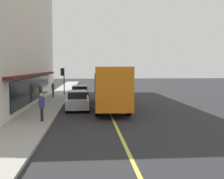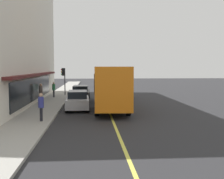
{
  "view_description": "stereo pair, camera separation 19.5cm",
  "coord_description": "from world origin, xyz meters",
  "px_view_note": "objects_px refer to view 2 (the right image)",
  "views": [
    {
      "loc": [
        -24.87,
        1.59,
        3.47
      ],
      "look_at": [
        -1.7,
        -0.35,
        1.6
      ],
      "focal_mm": 44.8,
      "sensor_mm": 36.0,
      "label": 1
    },
    {
      "loc": [
        -24.89,
        1.4,
        3.47
      ],
      "look_at": [
        -1.7,
        -0.35,
        1.6
      ],
      "focal_mm": 44.8,
      "sensor_mm": 36.0,
      "label": 2
    }
  ],
  "objects_px": {
    "car_black": "(81,93)",
    "car_maroon": "(121,91)",
    "bus": "(110,85)",
    "traffic_light": "(63,75)",
    "pedestrian_at_corner": "(41,104)",
    "pedestrian_waiting": "(41,91)",
    "pedestrian_mid_block": "(54,88)",
    "car_silver": "(78,100)"
  },
  "relations": [
    {
      "from": "bus",
      "to": "pedestrian_mid_block",
      "type": "bearing_deg",
      "value": 36.09
    },
    {
      "from": "car_black",
      "to": "pedestrian_mid_block",
      "type": "relative_size",
      "value": 2.6
    },
    {
      "from": "traffic_light",
      "to": "pedestrian_waiting",
      "type": "relative_size",
      "value": 1.76
    },
    {
      "from": "car_maroon",
      "to": "pedestrian_mid_block",
      "type": "distance_m",
      "value": 7.65
    },
    {
      "from": "car_silver",
      "to": "car_black",
      "type": "bearing_deg",
      "value": -0.04
    },
    {
      "from": "pedestrian_waiting",
      "to": "pedestrian_at_corner",
      "type": "bearing_deg",
      "value": -169.97
    },
    {
      "from": "traffic_light",
      "to": "bus",
      "type": "bearing_deg",
      "value": -154.65
    },
    {
      "from": "traffic_light",
      "to": "pedestrian_mid_block",
      "type": "distance_m",
      "value": 2.93
    },
    {
      "from": "car_black",
      "to": "car_maroon",
      "type": "distance_m",
      "value": 5.26
    },
    {
      "from": "traffic_light",
      "to": "car_maroon",
      "type": "bearing_deg",
      "value": -102.03
    },
    {
      "from": "car_maroon",
      "to": "pedestrian_at_corner",
      "type": "bearing_deg",
      "value": 156.25
    },
    {
      "from": "bus",
      "to": "traffic_light",
      "type": "height_order",
      "value": "bus"
    },
    {
      "from": "pedestrian_at_corner",
      "to": "pedestrian_mid_block",
      "type": "bearing_deg",
      "value": 4.31
    },
    {
      "from": "car_black",
      "to": "pedestrian_at_corner",
      "type": "relative_size",
      "value": 2.5
    },
    {
      "from": "pedestrian_at_corner",
      "to": "pedestrian_mid_block",
      "type": "height_order",
      "value": "pedestrian_at_corner"
    },
    {
      "from": "bus",
      "to": "traffic_light",
      "type": "bearing_deg",
      "value": 25.35
    },
    {
      "from": "bus",
      "to": "pedestrian_mid_block",
      "type": "xyz_separation_m",
      "value": [
        7.87,
        5.74,
        -0.84
      ]
    },
    {
      "from": "car_silver",
      "to": "pedestrian_waiting",
      "type": "height_order",
      "value": "pedestrian_waiting"
    },
    {
      "from": "traffic_light",
      "to": "pedestrian_waiting",
      "type": "bearing_deg",
      "value": 169.71
    },
    {
      "from": "pedestrian_mid_block",
      "to": "pedestrian_at_corner",
      "type": "bearing_deg",
      "value": -175.69
    },
    {
      "from": "car_maroon",
      "to": "pedestrian_waiting",
      "type": "relative_size",
      "value": 2.41
    },
    {
      "from": "bus",
      "to": "car_silver",
      "type": "relative_size",
      "value": 2.58
    },
    {
      "from": "car_maroon",
      "to": "pedestrian_at_corner",
      "type": "xyz_separation_m",
      "value": [
        -14.83,
        6.53,
        0.45
      ]
    },
    {
      "from": "car_black",
      "to": "car_maroon",
      "type": "height_order",
      "value": "same"
    },
    {
      "from": "car_black",
      "to": "pedestrian_waiting",
      "type": "height_order",
      "value": "pedestrian_waiting"
    },
    {
      "from": "pedestrian_at_corner",
      "to": "traffic_light",
      "type": "bearing_deg",
      "value": 0.66
    },
    {
      "from": "car_maroon",
      "to": "car_silver",
      "type": "bearing_deg",
      "value": 153.59
    },
    {
      "from": "traffic_light",
      "to": "pedestrian_mid_block",
      "type": "xyz_separation_m",
      "value": [
        -2.44,
        0.85,
        -1.39
      ]
    },
    {
      "from": "bus",
      "to": "car_black",
      "type": "relative_size",
      "value": 2.58
    },
    {
      "from": "bus",
      "to": "car_maroon",
      "type": "relative_size",
      "value": 2.56
    },
    {
      "from": "car_black",
      "to": "pedestrian_mid_block",
      "type": "height_order",
      "value": "pedestrian_mid_block"
    },
    {
      "from": "traffic_light",
      "to": "car_black",
      "type": "xyz_separation_m",
      "value": [
        -4.07,
        -2.16,
        -1.79
      ]
    },
    {
      "from": "bus",
      "to": "traffic_light",
      "type": "xyz_separation_m",
      "value": [
        10.31,
        4.88,
        0.55
      ]
    },
    {
      "from": "pedestrian_waiting",
      "to": "pedestrian_mid_block",
      "type": "bearing_deg",
      "value": -5.72
    },
    {
      "from": "car_black",
      "to": "pedestrian_waiting",
      "type": "xyz_separation_m",
      "value": [
        -3.44,
        3.52,
        0.51
      ]
    },
    {
      "from": "pedestrian_waiting",
      "to": "car_silver",
      "type": "bearing_deg",
      "value": -131.57
    },
    {
      "from": "car_black",
      "to": "car_maroon",
      "type": "bearing_deg",
      "value": -59.97
    },
    {
      "from": "pedestrian_at_corner",
      "to": "pedestrian_waiting",
      "type": "relative_size",
      "value": 0.95
    },
    {
      "from": "pedestrian_waiting",
      "to": "pedestrian_mid_block",
      "type": "xyz_separation_m",
      "value": [
        5.07,
        -0.51,
        -0.1
      ]
    },
    {
      "from": "bus",
      "to": "car_black",
      "type": "height_order",
      "value": "bus"
    },
    {
      "from": "traffic_light",
      "to": "pedestrian_mid_block",
      "type": "height_order",
      "value": "traffic_light"
    },
    {
      "from": "car_maroon",
      "to": "pedestrian_at_corner",
      "type": "height_order",
      "value": "pedestrian_at_corner"
    }
  ]
}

